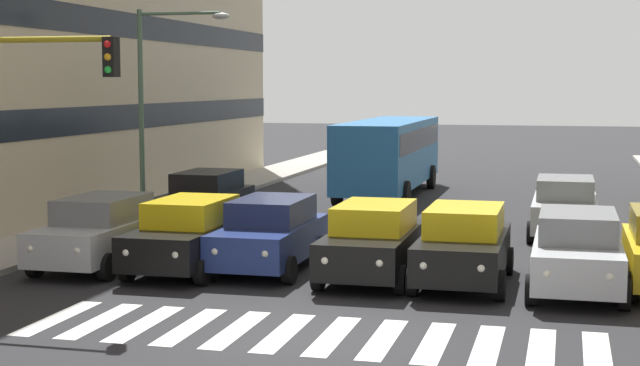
% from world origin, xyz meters
% --- Properties ---
extents(ground_plane, '(180.00, 180.00, 0.00)m').
position_xyz_m(ground_plane, '(0.00, 0.00, 0.00)').
color(ground_plane, '#262628').
extents(crosswalk_markings, '(10.35, 2.80, 0.01)m').
position_xyz_m(crosswalk_markings, '(-0.00, 0.00, 0.00)').
color(crosswalk_markings, silver).
rests_on(crosswalk_markings, ground_plane).
extents(car_1, '(2.02, 4.44, 1.72)m').
position_xyz_m(car_1, '(-4.65, -4.79, 0.89)').
color(car_1, '#B2B7BC').
rests_on(car_1, ground_plane).
extents(car_2, '(2.02, 4.44, 1.72)m').
position_xyz_m(car_2, '(-2.22, -5.06, 0.89)').
color(car_2, black).
rests_on(car_2, ground_plane).
extents(car_3, '(2.02, 4.44, 1.72)m').
position_xyz_m(car_3, '(-0.16, -5.11, 0.89)').
color(car_3, black).
rests_on(car_3, ground_plane).
extents(car_4, '(2.02, 4.44, 1.72)m').
position_xyz_m(car_4, '(2.43, -5.57, 0.89)').
color(car_4, navy).
rests_on(car_4, ground_plane).
extents(car_5, '(2.02, 4.44, 1.72)m').
position_xyz_m(car_5, '(4.25, -4.97, 0.89)').
color(car_5, black).
rests_on(car_5, ground_plane).
extents(car_6, '(2.02, 4.44, 1.72)m').
position_xyz_m(car_6, '(6.53, -4.91, 0.89)').
color(car_6, '#B2B7BC').
rests_on(car_6, ground_plane).
extents(car_row2_0, '(2.02, 4.44, 1.72)m').
position_xyz_m(car_row2_0, '(6.49, -11.90, 0.89)').
color(car_row2_0, black).
rests_on(car_row2_0, ground_plane).
extents(car_row2_1, '(2.02, 4.44, 1.72)m').
position_xyz_m(car_row2_1, '(-4.37, -12.55, 0.89)').
color(car_row2_1, '#B2B7BC').
rests_on(car_row2_1, ground_plane).
extents(bus_behind_traffic, '(2.78, 10.50, 3.00)m').
position_xyz_m(bus_behind_traffic, '(2.43, -21.50, 1.86)').
color(bus_behind_traffic, '#286BAD').
rests_on(bus_behind_traffic, ground_plane).
extents(street_lamp_right, '(3.09, 0.28, 6.64)m').
position_xyz_m(street_lamp_right, '(8.32, -12.40, 4.27)').
color(street_lamp_right, '#4C6B56').
rests_on(street_lamp_right, sidewalk_right).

